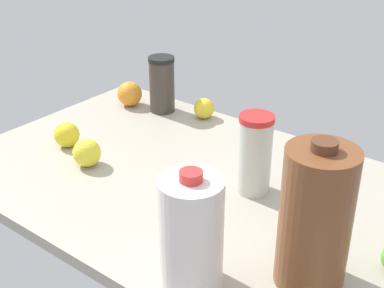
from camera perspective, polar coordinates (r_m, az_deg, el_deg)
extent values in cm
cube|color=#ABA493|center=(133.85, 0.00, -4.39)|extent=(120.00, 76.00, 3.00)
cylinder|color=brown|center=(97.53, 13.01, -7.82)|extent=(12.96, 12.96, 27.34)
cylinder|color=#59331E|center=(90.19, 13.96, -0.19)|extent=(4.54, 4.54, 1.80)
cylinder|color=#3E362F|center=(168.92, -3.22, 6.15)|extent=(7.91, 7.91, 16.36)
cylinder|color=black|center=(165.96, -3.30, 9.01)|extent=(8.14, 8.14, 1.40)
cylinder|color=beige|center=(125.21, 6.70, -1.37)|extent=(7.92, 7.92, 18.22)
cylinder|color=red|center=(120.89, 6.95, 2.72)|extent=(8.16, 8.16, 1.40)
cylinder|color=white|center=(96.03, -0.10, -9.58)|extent=(11.63, 11.63, 22.01)
cylinder|color=red|center=(89.44, -0.10, -3.45)|extent=(4.07, 4.07, 1.80)
sphere|color=yellow|center=(151.64, -13.21, 0.98)|extent=(7.01, 7.01, 7.01)
sphere|color=yellow|center=(165.27, 1.29, 3.82)|extent=(6.33, 6.33, 6.33)
sphere|color=yellow|center=(140.41, -11.15, -0.92)|extent=(7.33, 7.33, 7.33)
sphere|color=orange|center=(175.36, -6.66, 5.34)|extent=(8.01, 8.01, 8.01)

